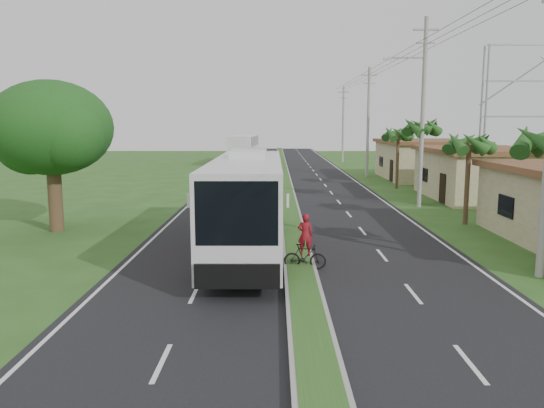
{
  "coord_description": "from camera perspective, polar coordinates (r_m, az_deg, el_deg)",
  "views": [
    {
      "loc": [
        -0.92,
        -16.34,
        5.4
      ],
      "look_at": [
        -1.06,
        7.36,
        1.8
      ],
      "focal_mm": 35.0,
      "sensor_mm": 36.0,
      "label": 1
    }
  ],
  "objects": [
    {
      "name": "palm_verge_c",
      "position": [
        36.65,
        15.88,
        7.88
      ],
      "size": [
        2.4,
        2.4,
        5.85
      ],
      "color": "#473321",
      "rests_on": "ground"
    },
    {
      "name": "palm_verge_b",
      "position": [
        30.18,
        20.46,
        6.12
      ],
      "size": [
        2.4,
        2.4,
        5.05
      ],
      "color": "#473321",
      "rests_on": "ground"
    },
    {
      "name": "palm_verge_d",
      "position": [
        45.51,
        13.44,
        7.33
      ],
      "size": [
        2.4,
        2.4,
        5.25
      ],
      "color": "#473321",
      "rests_on": "ground"
    },
    {
      "name": "shade_tree",
      "position": [
        28.64,
        -22.85,
        7.22
      ],
      "size": [
        6.3,
        6.0,
        7.54
      ],
      "color": "#473321",
      "rests_on": "ground"
    },
    {
      "name": "shop_far",
      "position": [
        54.53,
        16.28,
        4.64
      ],
      "size": [
        8.6,
        11.6,
        3.82
      ],
      "color": "tan",
      "rests_on": "ground"
    },
    {
      "name": "coach_bus_far",
      "position": [
        71.9,
        -3.01,
        6.05
      ],
      "size": [
        3.58,
        13.28,
        3.83
      ],
      "rotation": [
        0.0,
        0.0,
        -0.06
      ],
      "color": "white",
      "rests_on": "ground"
    },
    {
      "name": "utility_pole_d",
      "position": [
        74.93,
        7.66,
        8.58
      ],
      "size": [
        1.6,
        0.28,
        10.5
      ],
      "color": "gray",
      "rests_on": "ground"
    },
    {
      "name": "ground",
      "position": [
        17.23,
        3.43,
        -9.64
      ],
      "size": [
        180.0,
        180.0,
        0.0
      ],
      "primitive_type": "plane",
      "color": "#2D4D1C",
      "rests_on": "ground"
    },
    {
      "name": "utility_pole_b",
      "position": [
        35.61,
        15.87,
        9.69
      ],
      "size": [
        3.2,
        0.28,
        12.0
      ],
      "color": "gray",
      "rests_on": "ground"
    },
    {
      "name": "shop_mid",
      "position": [
        41.29,
        21.56,
        3.11
      ],
      "size": [
        7.6,
        10.6,
        3.67
      ],
      "color": "tan",
      "rests_on": "ground"
    },
    {
      "name": "road_asphalt",
      "position": [
        36.75,
        1.78,
        0.2
      ],
      "size": [
        14.0,
        160.0,
        0.02
      ],
      "primitive_type": "cube",
      "color": "black",
      "rests_on": "ground"
    },
    {
      "name": "lane_edge_right",
      "position": [
        37.52,
        12.06,
        0.17
      ],
      "size": [
        0.12,
        160.0,
        0.01
      ],
      "primitive_type": "cube",
      "color": "silver",
      "rests_on": "ground"
    },
    {
      "name": "utility_pole_c",
      "position": [
        55.15,
        10.3,
        8.78
      ],
      "size": [
        1.6,
        0.28,
        11.0
      ],
      "color": "gray",
      "rests_on": "ground"
    },
    {
      "name": "motorcyclist",
      "position": [
        19.82,
        3.58,
        -4.92
      ],
      "size": [
        1.62,
        0.6,
        2.11
      ],
      "rotation": [
        0.0,
        0.0,
        -0.1
      ],
      "color": "black",
      "rests_on": "ground"
    },
    {
      "name": "lane_edge_left",
      "position": [
        37.19,
        -8.6,
        0.19
      ],
      "size": [
        0.12,
        160.0,
        0.01
      ],
      "primitive_type": "cube",
      "color": "silver",
      "rests_on": "ground"
    },
    {
      "name": "median_strip",
      "position": [
        36.73,
        1.78,
        0.34
      ],
      "size": [
        1.2,
        160.0,
        0.18
      ],
      "color": "gray",
      "rests_on": "ground"
    },
    {
      "name": "coach_bus_main",
      "position": [
        22.26,
        -2.64,
        0.73
      ],
      "size": [
        2.86,
        13.18,
        4.26
      ],
      "rotation": [
        0.0,
        0.0,
        0.0
      ],
      "color": "silver",
      "rests_on": "ground"
    },
    {
      "name": "billboard_lattice",
      "position": [
        51.72,
        27.04,
        9.29
      ],
      "size": [
        10.18,
        1.18,
        12.07
      ],
      "color": "gray",
      "rests_on": "ground"
    }
  ]
}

